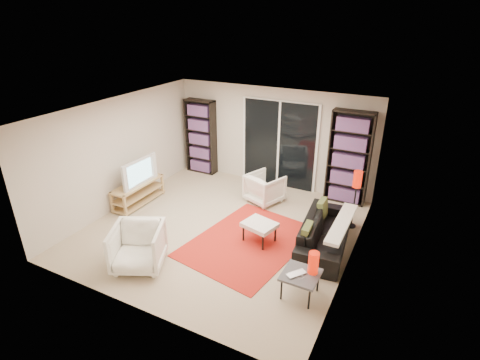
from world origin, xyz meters
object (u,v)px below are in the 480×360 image
Objects in this scene: tv_stand at (138,193)px; armchair_back at (265,188)px; floor_lamp at (357,186)px; sofa at (325,233)px; bookshelf_left at (201,137)px; armchair_front at (138,247)px; ottoman at (260,225)px; side_table at (301,276)px; bookshelf_right at (349,158)px.

tv_stand is 2.85m from armchair_back.
floor_lamp is (4.51, 1.17, 0.65)m from tv_stand.
bookshelf_left is at bearing 57.75° from sofa.
sofa is 2.06m from armchair_back.
sofa is 1.62× the size of floor_lamp.
armchair_front is 2.21m from ottoman.
armchair_back is at bearing 51.13° from sofa.
floor_lamp reaches higher than tv_stand.
tv_stand is 2.44× the size of side_table.
tv_stand reaches higher than ottoman.
bookshelf_left reaches higher than side_table.
tv_stand is at bearing 87.87° from sofa.
bookshelf_left is 1.60× the size of floor_lamp.
bookshelf_left is 2.47m from armchair_back.
bookshelf_left reaches higher than ottoman.
bookshelf_left is at bearing -0.03° from armchair_back.
bookshelf_left is 5.31m from side_table.
ottoman is at bearing -3.22° from tv_stand.
sofa is (4.21, 0.24, 0.02)m from tv_stand.
armchair_back is 1.08× the size of ottoman.
sofa is at bearing -107.90° from floor_lamp.
floor_lamp is at bearing -23.27° from sofa.
armchair_back reaches higher than sofa.
sofa is 2.35× the size of armchair_front.
bookshelf_right reaches higher than armchair_back.
bookshelf_left is 4.27m from armchair_front.
floor_lamp reaches higher than armchair_front.
sofa is 1.48m from side_table.
bookshelf_left reaches higher than sofa.
bookshelf_right reaches higher than bookshelf_left.
floor_lamp reaches higher than sofa.
armchair_front reaches higher than tv_stand.
armchair_back is at bearing 123.64° from side_table.
armchair_front reaches higher than sofa.
armchair_back is at bearing 48.22° from armchair_front.
armchair_front is 1.53× the size of side_table.
side_table is at bearing -16.27° from tv_stand.
armchair_back is 0.60× the size of floor_lamp.
bookshelf_right is at bearing 66.57° from ottoman.
armchair_front is at bearing -122.37° from bookshelf_right.
tv_stand is 0.68× the size of sofa.
armchair_back is at bearing -151.97° from bookshelf_right.
bookshelf_right is at bearing -130.82° from armchair_back.
ottoman is (1.51, 1.62, -0.04)m from armchair_front.
sofa is (3.95, -2.00, -0.69)m from bookshelf_left.
sofa is at bearing 3.25° from tv_stand.
bookshelf_left is 3.75m from ottoman.
bookshelf_right is at bearing 110.20° from floor_lamp.
bookshelf_right is 1.57× the size of tv_stand.
sofa reaches higher than tv_stand.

